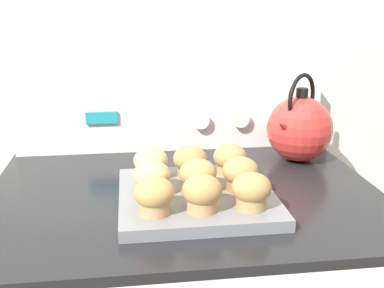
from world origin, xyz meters
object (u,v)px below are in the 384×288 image
Objects in this scene: muffin_r0_c0 at (154,196)px; muffin_r1_c1 at (198,176)px; muffin_r0_c2 at (251,191)px; muffin_r0_c1 at (202,193)px; tea_kettle at (299,128)px; muffin_r1_c0 at (152,178)px; muffin_r2_c0 at (151,163)px; muffin_r2_c1 at (190,161)px; muffin_r1_c2 at (240,173)px; muffin_r2_c2 at (230,159)px; muffin_pan at (196,197)px.

muffin_r1_c1 is (0.09, 0.08, 0.00)m from muffin_r0_c0.
muffin_r0_c1 is at bearing 179.75° from muffin_r0_c2.
muffin_r0_c0 is 0.33× the size of tea_kettle.
tea_kettle is (0.19, 0.30, 0.03)m from muffin_r0_c2.
muffin_r1_c1 is (0.01, 0.08, 0.00)m from muffin_r0_c1.
muffin_r1_c1 is at bearing 44.12° from muffin_r0_c0.
muffin_r0_c0 is at bearing -90.37° from muffin_r1_c0.
muffin_r2_c0 is (-0.17, 0.17, 0.00)m from muffin_r0_c2.
muffin_r2_c0 is (-0.08, 0.17, 0.00)m from muffin_r0_c1.
muffin_r1_c0 is 0.12m from muffin_r2_c1.
tea_kettle is at bearing 38.27° from muffin_r1_c1.
muffin_r0_c2 and muffin_r1_c1 have the same top height.
muffin_r1_c2 is 1.00× the size of muffin_r2_c1.
muffin_r2_c0 is at bearing 115.16° from muffin_r0_c1.
muffin_r0_c2 and muffin_r2_c0 have the same top height.
muffin_r1_c1 is at bearing -87.27° from muffin_r2_c1.
muffin_r2_c1 is 0.08m from muffin_r2_c2.
muffin_r0_c2 is at bearing -89.38° from muffin_r2_c2.
muffin_r1_c2 is at bearing 0.16° from muffin_r1_c0.
tea_kettle is (0.28, 0.22, 0.03)m from muffin_r1_c1.
tea_kettle reaches higher than muffin_r1_c2.
muffin_r1_c0 is at bearing -179.84° from muffin_r1_c2.
muffin_r1_c0 is 0.09m from muffin_r1_c1.
muffin_r2_c1 is at bearing 89.64° from muffin_r0_c1.
muffin_r0_c1 and muffin_r0_c2 have the same top height.
muffin_r0_c1 and muffin_r2_c0 have the same top height.
muffin_r0_c1 is at bearing -135.36° from muffin_r1_c2.
muffin_r0_c1 is 1.00× the size of muffin_r2_c0.
muffin_r0_c2 is 0.36m from tea_kettle.
muffin_r2_c0 and muffin_r2_c1 have the same top height.
muffin_pan is 4.19× the size of muffin_r1_c0.
muffin_r0_c2 is at bearing -45.76° from muffin_pan.
muffin_r2_c0 is at bearing 134.56° from muffin_pan.
muffin_r2_c0 is (-0.08, 0.08, 0.04)m from muffin_pan.
muffin_r2_c0 is at bearing -179.58° from muffin_r2_c2.
muffin_pan is 0.13m from muffin_r0_c0.
muffin_r1_c1 is 1.00× the size of muffin_r2_c0.
muffin_r2_c1 is at bearing 92.73° from muffin_r1_c1.
muffin_r0_c2 is 0.24m from muffin_r2_c0.
muffin_r0_c2 is 1.00× the size of muffin_r2_c1.
muffin_r0_c0 is 0.19m from muffin_r1_c2.
muffin_pan is 4.19× the size of muffin_r2_c2.
tea_kettle reaches higher than muffin_pan.
muffin_r1_c2 is (0.08, -0.00, 0.04)m from muffin_pan.
muffin_r0_c0 is 1.00× the size of muffin_r1_c0.
muffin_r2_c1 is at bearing -178.95° from muffin_r2_c2.
muffin_r0_c0 is 1.00× the size of muffin_r0_c2.
muffin_r2_c2 is at bearing 0.42° from muffin_r2_c0.
muffin_r0_c0 is 0.47m from tea_kettle.
muffin_r0_c0 is 1.00× the size of muffin_r1_c1.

